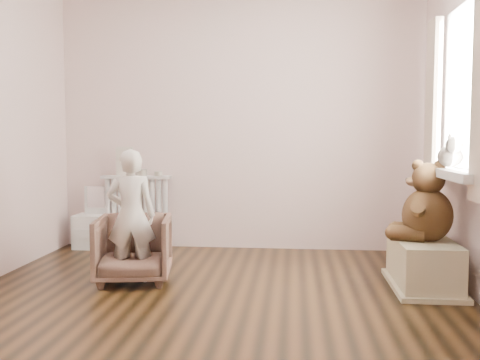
# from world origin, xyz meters

# --- Properties ---
(floor) EXTENTS (3.60, 3.60, 0.01)m
(floor) POSITION_xyz_m (0.00, 0.00, 0.00)
(floor) COLOR black
(floor) RESTS_ON ground
(back_wall) EXTENTS (3.60, 0.02, 2.60)m
(back_wall) POSITION_xyz_m (0.00, 1.80, 1.30)
(back_wall) COLOR white
(back_wall) RESTS_ON ground
(front_wall) EXTENTS (3.60, 0.02, 2.60)m
(front_wall) POSITION_xyz_m (0.00, -1.80, 1.30)
(front_wall) COLOR white
(front_wall) RESTS_ON ground
(window) EXTENTS (0.03, 0.90, 1.10)m
(window) POSITION_xyz_m (1.76, 0.30, 1.45)
(window) COLOR white
(window) RESTS_ON right_wall
(window_sill) EXTENTS (0.22, 1.10, 0.06)m
(window_sill) POSITION_xyz_m (1.67, 0.30, 0.87)
(window_sill) COLOR silver
(window_sill) RESTS_ON right_wall
(curtain_right) EXTENTS (0.06, 0.26, 1.30)m
(curtain_right) POSITION_xyz_m (1.65, 0.87, 1.39)
(curtain_right) COLOR beige
(curtain_right) RESTS_ON right_wall
(radiator) EXTENTS (0.70, 0.13, 0.74)m
(radiator) POSITION_xyz_m (-1.03, 1.68, 0.39)
(radiator) COLOR silver
(radiator) RESTS_ON floor
(paper_doll) EXTENTS (0.17, 0.02, 0.29)m
(paper_doll) POSITION_xyz_m (-1.14, 1.68, 0.88)
(paper_doll) COLOR beige
(paper_doll) RESTS_ON radiator
(tin_a) EXTENTS (0.11, 0.11, 0.07)m
(tin_a) POSITION_xyz_m (-0.97, 1.68, 0.77)
(tin_a) COLOR #A59E8C
(tin_a) RESTS_ON radiator
(tin_b) EXTENTS (0.08, 0.08, 0.04)m
(tin_b) POSITION_xyz_m (-0.80, 1.68, 0.76)
(tin_b) COLOR #A59E8C
(tin_b) RESTS_ON radiator
(toy_vanity) EXTENTS (0.40, 0.28, 0.62)m
(toy_vanity) POSITION_xyz_m (-1.45, 1.65, 0.28)
(toy_vanity) COLOR silver
(toy_vanity) RESTS_ON floor
(armchair) EXTENTS (0.64, 0.65, 0.52)m
(armchair) POSITION_xyz_m (-0.68, 0.44, 0.26)
(armchair) COLOR brown
(armchair) RESTS_ON floor
(child) EXTENTS (0.40, 0.30, 1.01)m
(child) POSITION_xyz_m (-0.68, 0.39, 0.53)
(child) COLOR white
(child) RESTS_ON armchair
(toy_bench) EXTENTS (0.41, 0.77, 0.36)m
(toy_bench) POSITION_xyz_m (1.52, 0.50, 0.20)
(toy_bench) COLOR beige
(toy_bench) RESTS_ON floor
(teddy_bear) EXTENTS (0.56, 0.48, 0.58)m
(teddy_bear) POSITION_xyz_m (1.53, 0.48, 0.67)
(teddy_bear) COLOR #352110
(teddy_bear) RESTS_ON toy_bench
(plush_cat) EXTENTS (0.23, 0.31, 0.23)m
(plush_cat) POSITION_xyz_m (1.66, 0.40, 1.00)
(plush_cat) COLOR slate
(plush_cat) RESTS_ON window_sill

